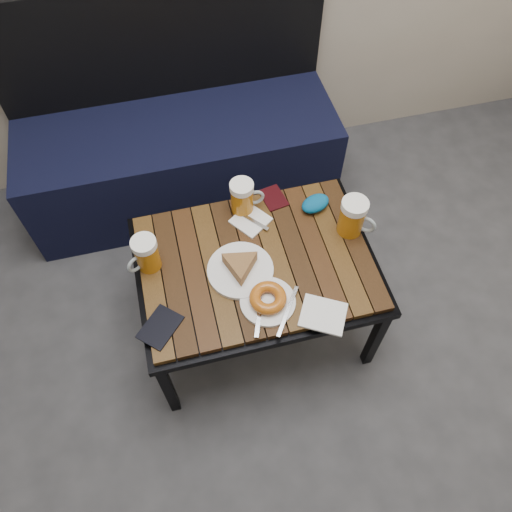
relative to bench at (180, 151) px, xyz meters
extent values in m
cube|color=black|center=(0.00, -0.02, -0.05)|extent=(1.40, 0.50, 0.45)
cube|color=black|center=(0.00, 0.21, 0.43)|extent=(1.40, 0.05, 0.50)
cube|color=black|center=(-0.23, -1.08, -0.06)|extent=(0.04, 0.03, 0.42)
cube|color=black|center=(0.55, -1.08, -0.06)|extent=(0.04, 0.03, 0.42)
cube|color=black|center=(-0.23, -0.52, -0.06)|extent=(0.04, 0.04, 0.42)
cube|color=black|center=(0.55, -0.52, -0.06)|extent=(0.04, 0.04, 0.42)
cube|color=black|center=(0.16, -0.80, 0.16)|extent=(0.84, 0.62, 0.03)
cube|color=#321F0B|center=(0.16, -0.80, 0.19)|extent=(0.80, 0.58, 0.02)
cylinder|color=#AD640E|center=(-0.20, -0.72, 0.26)|extent=(0.11, 0.11, 0.11)
cylinder|color=white|center=(-0.20, -0.72, 0.32)|extent=(0.09, 0.09, 0.03)
torus|color=#8C999E|center=(-0.24, -0.75, 0.26)|extent=(0.07, 0.05, 0.07)
cylinder|color=#AD640E|center=(0.17, -0.56, 0.26)|extent=(0.09, 0.09, 0.11)
cylinder|color=white|center=(0.17, -0.56, 0.33)|extent=(0.09, 0.09, 0.03)
torus|color=#8C999E|center=(0.22, -0.56, 0.26)|extent=(0.07, 0.01, 0.07)
cylinder|color=#AD640E|center=(0.52, -0.75, 0.26)|extent=(0.13, 0.13, 0.12)
cylinder|color=white|center=(0.52, -0.75, 0.34)|extent=(0.09, 0.09, 0.03)
torus|color=#8C999E|center=(0.56, -0.78, 0.26)|extent=(0.07, 0.06, 0.08)
cylinder|color=white|center=(0.10, -0.83, 0.21)|extent=(0.23, 0.23, 0.02)
cylinder|color=white|center=(0.16, -0.97, 0.21)|extent=(0.18, 0.18, 0.01)
torus|color=#83440B|center=(0.16, -0.97, 0.23)|extent=(0.12, 0.12, 0.04)
cube|color=#A5A8AD|center=(0.21, -1.02, 0.21)|extent=(0.12, 0.17, 0.00)
cube|color=#A5A8AD|center=(0.12, -1.02, 0.21)|extent=(0.06, 0.14, 0.00)
cube|color=white|center=(0.19, -0.62, 0.20)|extent=(0.16, 0.16, 0.01)
cube|color=#A5A8AD|center=(0.19, -0.62, 0.21)|extent=(0.11, 0.13, 0.00)
cube|color=white|center=(0.32, -1.06, 0.20)|extent=(0.18, 0.18, 0.01)
cube|color=black|center=(-0.20, -0.97, 0.20)|extent=(0.16, 0.17, 0.01)
cube|color=black|center=(0.30, -0.54, 0.20)|extent=(0.10, 0.12, 0.01)
ellipsoid|color=#053F8C|center=(0.43, -0.62, 0.22)|extent=(0.13, 0.11, 0.05)
camera|label=1|loc=(-0.07, -1.71, 1.66)|focal=35.00mm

